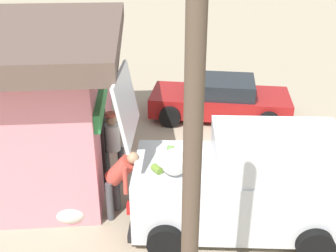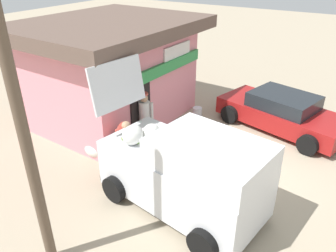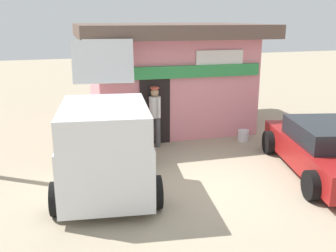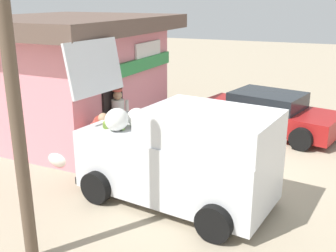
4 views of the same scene
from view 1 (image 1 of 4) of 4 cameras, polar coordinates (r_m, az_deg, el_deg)
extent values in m
plane|color=tan|center=(10.50, 10.08, -5.34)|extent=(60.00, 60.00, 0.00)
cube|color=pink|center=(10.25, -19.84, 2.29)|extent=(5.18, 4.13, 3.07)
cube|color=green|center=(9.68, -8.78, 6.10)|extent=(4.76, 0.34, 0.36)
cube|color=black|center=(9.31, -8.84, -2.43)|extent=(0.90, 0.10, 2.00)
cube|color=white|center=(10.64, -8.62, 9.62)|extent=(1.50, 0.13, 0.60)
cube|color=brown|center=(9.74, -21.37, 11.73)|extent=(6.20, 5.15, 0.42)
cube|color=silver|center=(8.07, 9.39, -8.92)|extent=(2.37, 4.09, 1.22)
cube|color=silver|center=(7.74, 15.26, -3.27)|extent=(2.06, 2.63, 0.60)
cube|color=silver|center=(7.22, -5.81, 3.07)|extent=(1.62, 0.52, 1.15)
ellipsoid|color=silver|center=(7.63, 2.21, -3.61)|extent=(0.47, 0.39, 0.39)
ellipsoid|color=silver|center=(7.24, 0.81, -5.03)|extent=(0.55, 0.46, 0.46)
cylinder|color=#70A942|center=(7.36, 0.74, -5.82)|extent=(0.19, 0.27, 0.16)
cylinder|color=olive|center=(7.34, -1.56, -6.02)|extent=(0.24, 0.22, 0.14)
cylinder|color=#639641|center=(8.02, 0.66, -3.17)|extent=(0.17, 0.23, 0.12)
cylinder|color=#60A13E|center=(7.57, -0.05, -5.04)|extent=(0.25, 0.16, 0.11)
cube|color=black|center=(8.36, -4.66, -11.73)|extent=(1.68, 0.35, 0.16)
cube|color=red|center=(7.46, -5.50, -11.31)|extent=(0.15, 0.08, 0.20)
cube|color=red|center=(8.60, -4.36, -5.78)|extent=(0.15, 0.08, 0.20)
cylinder|color=black|center=(7.89, 19.79, -15.45)|extent=(0.32, 0.69, 0.67)
cylinder|color=black|center=(9.36, 16.58, -7.84)|extent=(0.32, 0.69, 0.67)
cylinder|color=black|center=(7.53, -0.35, -15.87)|extent=(0.32, 0.69, 0.67)
cylinder|color=black|center=(9.06, 0.17, -7.83)|extent=(0.32, 0.69, 0.67)
cube|color=maroon|center=(12.92, 7.20, 3.30)|extent=(2.82, 4.57, 0.60)
cube|color=#1E2328|center=(12.73, 7.33, 5.51)|extent=(2.05, 2.37, 0.47)
cylinder|color=black|center=(12.18, 13.86, 0.50)|extent=(0.37, 0.67, 0.64)
cylinder|color=black|center=(13.96, 13.20, 3.83)|extent=(0.37, 0.67, 0.64)
cylinder|color=black|center=(12.18, 0.26, 1.29)|extent=(0.37, 0.67, 0.64)
cylinder|color=black|center=(13.96, 1.30, 4.52)|extent=(0.37, 0.67, 0.64)
cylinder|color=#4C4C51|center=(9.56, -6.51, -5.38)|extent=(0.15, 0.15, 0.87)
cylinder|color=#4C4C51|center=(9.50, -8.50, -5.73)|extent=(0.15, 0.15, 0.87)
cylinder|color=silver|center=(9.17, -7.77, -1.58)|extent=(0.41, 0.41, 0.62)
sphere|color=tan|center=(8.98, -7.92, 0.84)|extent=(0.24, 0.24, 0.24)
cylinder|color=#CC4C3F|center=(8.93, -7.98, 1.64)|extent=(0.26, 0.26, 0.05)
cylinder|color=silver|center=(9.21, -6.32, -1.26)|extent=(0.09, 0.09, 0.58)
cylinder|color=silver|center=(9.12, -9.24, -1.73)|extent=(0.09, 0.09, 0.58)
cylinder|color=#4C4C51|center=(8.65, -7.16, -9.11)|extent=(0.15, 0.15, 0.86)
cylinder|color=#4C4C51|center=(8.40, -8.10, -10.35)|extent=(0.15, 0.15, 0.86)
cylinder|color=#CC4C3F|center=(8.09, -6.63, -6.13)|extent=(0.58, 0.73, 0.69)
sphere|color=tan|center=(7.83, -4.92, -4.44)|extent=(0.23, 0.23, 0.23)
cylinder|color=#CC4C3F|center=(8.24, -4.69, -5.85)|extent=(0.09, 0.09, 0.58)
cylinder|color=#CC4C3F|center=(7.86, -5.97, -7.58)|extent=(0.09, 0.09, 0.58)
ellipsoid|color=silver|center=(8.61, -13.35, -11.34)|extent=(0.68, 0.83, 0.50)
cylinder|color=#71A643|center=(8.79, -11.46, -11.66)|extent=(0.19, 0.27, 0.15)
cylinder|color=#6DB730|center=(8.69, -11.97, -12.25)|extent=(0.36, 0.29, 0.14)
cylinder|color=#539034|center=(8.82, -13.63, -11.72)|extent=(0.32, 0.31, 0.16)
cylinder|color=silver|center=(12.03, -5.37, 0.10)|extent=(0.34, 0.34, 0.35)
cylinder|color=brown|center=(4.62, 3.19, -11.89)|extent=(0.20, 0.20, 5.02)
camera|label=2|loc=(5.17, 74.89, 8.09)|focal=35.21mm
camera|label=3|loc=(11.65, 56.19, 6.25)|focal=41.37mm
camera|label=4|loc=(5.04, 84.54, -14.06)|focal=43.38mm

